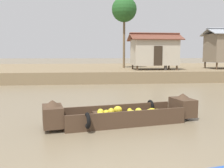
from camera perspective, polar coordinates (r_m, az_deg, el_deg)
The scene contains 6 objects.
ground_plane at distance 13.58m, azimuth -2.52°, elevation -3.67°, with size 300.00×300.00×0.00m, color #7A6B51.
riverbank_strip at distance 30.62m, azimuth -4.55°, elevation 3.03°, with size 160.00×20.00×0.99m, color #7F6B4C.
banana_boat at distance 9.03m, azimuth 2.51°, elevation -6.80°, with size 5.61×2.46×0.97m.
stilt_house_left at distance 24.77m, azimuth 9.55°, elevation 7.30°, with size 4.88×3.16×3.53m.
palm_tree_near at distance 27.81m, azimuth 2.79°, elevation 16.44°, with size 2.65×2.65×7.55m.
vendor_person at distance 23.92m, azimuth 12.11°, elevation 5.29°, with size 0.44×0.44×1.66m.
Camera 1 is at (-0.83, -3.33, 2.45)m, focal length 40.30 mm.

